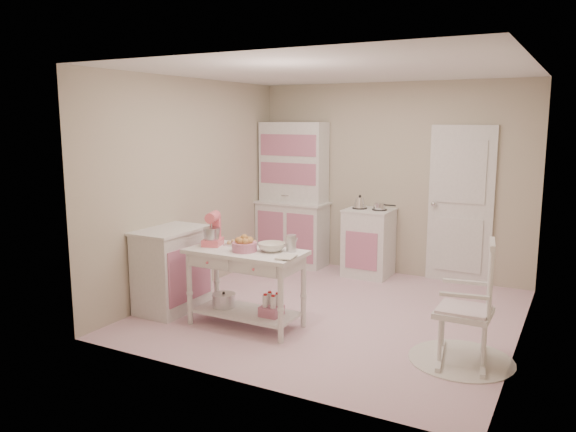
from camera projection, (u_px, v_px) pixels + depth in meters
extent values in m
plane|color=#CD809C|center=(333.00, 312.00, 6.21)|extent=(3.80, 3.80, 0.00)
cube|color=white|center=(337.00, 71.00, 5.77)|extent=(3.80, 3.80, 0.04)
cube|color=#BEB69A|center=(391.00, 179.00, 7.64)|extent=(3.80, 0.04, 2.60)
cube|color=#BEB69A|center=(237.00, 225.00, 4.34)|extent=(3.80, 0.04, 2.60)
cube|color=#BEB69A|center=(193.00, 186.00, 6.88)|extent=(0.04, 3.80, 2.60)
cube|color=#BEB69A|center=(527.00, 209.00, 5.10)|extent=(0.04, 3.80, 2.60)
cube|color=white|center=(461.00, 205.00, 7.22)|extent=(0.82, 0.05, 2.04)
cube|color=white|center=(292.00, 194.00, 8.12)|extent=(1.06, 0.50, 2.08)
cube|color=white|center=(369.00, 242.00, 7.62)|extent=(0.62, 0.57, 0.92)
cube|color=white|center=(172.00, 270.00, 6.23)|extent=(0.54, 0.84, 0.92)
cylinder|color=white|center=(461.00, 360.00, 4.96)|extent=(0.92, 0.92, 0.01)
cube|color=white|center=(464.00, 301.00, 4.87)|extent=(0.59, 0.79, 1.10)
cube|color=white|center=(246.00, 288.00, 5.75)|extent=(1.20, 0.60, 0.80)
cube|color=#F36774|center=(212.00, 229.00, 5.87)|extent=(0.28, 0.33, 0.34)
cube|color=silver|center=(243.00, 244.00, 5.91)|extent=(0.34, 0.24, 0.02)
cylinder|color=#C67290|center=(244.00, 247.00, 5.62)|extent=(0.25, 0.25, 0.09)
imported|color=silver|center=(272.00, 247.00, 5.63)|extent=(0.27, 0.27, 0.08)
cylinder|color=silver|center=(291.00, 243.00, 5.60)|extent=(0.10, 0.10, 0.17)
imported|color=silver|center=(278.00, 257.00, 5.37)|extent=(0.19, 0.24, 0.02)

